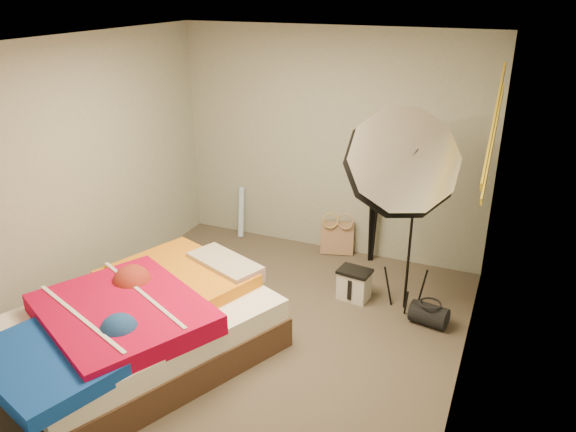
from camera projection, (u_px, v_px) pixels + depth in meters
The scene contains 15 objects.
floor at pixel (251, 337), 4.96m from camera, with size 4.00×4.00×0.00m, color brown.
ceiling at pixel (242, 43), 3.99m from camera, with size 4.00×4.00×0.00m, color silver.
wall_back at pixel (330, 144), 6.17m from camera, with size 3.50×3.50×0.00m, color gray.
wall_front at pixel (63, 344), 2.78m from camera, with size 3.50×3.50×0.00m, color gray.
wall_left at pixel (76, 178), 5.11m from camera, with size 4.00×4.00×0.00m, color gray.
wall_right at pixel (475, 244), 3.84m from camera, with size 4.00×4.00×0.00m, color gray.
tote_bag at pixel (337, 238), 6.44m from camera, with size 0.37×0.11×0.37m, color tan.
wrapping_roll at pixel (241, 212), 6.84m from camera, with size 0.07×0.07×0.61m, color #609BE3.
camera_case at pixel (354, 285), 5.51m from camera, with size 0.29×0.21×0.29m, color beige.
duffel_bag at pixel (429, 315), 5.11m from camera, with size 0.20×0.20×0.33m, color black.
wall_stripe_upper at pixel (494, 124), 4.08m from camera, with size 0.02×1.10×0.10m, color gold.
wall_stripe_lower at pixel (493, 142), 4.37m from camera, with size 0.02×1.10×0.10m, color gold.
bed at pixel (139, 327), 4.57m from camera, with size 2.16×2.58×0.61m.
photo_umbrella at pixel (401, 164), 4.73m from camera, with size 1.05×1.03×2.06m.
camera_tripod at pixel (374, 199), 6.05m from camera, with size 0.07×0.07×1.29m.
Camera 1 is at (1.94, -3.69, 2.91)m, focal length 35.00 mm.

